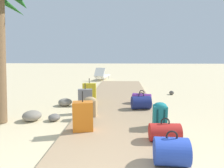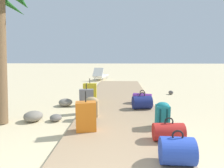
{
  "view_description": "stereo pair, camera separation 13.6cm",
  "coord_description": "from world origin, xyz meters",
  "px_view_note": "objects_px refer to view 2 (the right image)",
  "views": [
    {
      "loc": [
        0.11,
        -1.75,
        1.61
      ],
      "look_at": [
        -0.27,
        5.23,
        0.55
      ],
      "focal_mm": 31.27,
      "sensor_mm": 36.0,
      "label": 1
    },
    {
      "loc": [
        -0.02,
        -1.75,
        1.61
      ],
      "look_at": [
        -0.27,
        5.23,
        0.55
      ],
      "focal_mm": 31.27,
      "sensor_mm": 36.0,
      "label": 2
    }
  ],
  "objects_px": {
    "suitcase_orange": "(86,116)",
    "suitcase_yellow": "(90,93)",
    "duffel_bag_purple": "(142,98)",
    "lounge_chair": "(100,75)",
    "backpack_tan": "(92,106)",
    "duffel_bag_blue": "(177,151)",
    "backpack_teal": "(162,114)",
    "suitcase_grey": "(87,100)",
    "duffel_bag_red": "(168,132)",
    "duffel_bag_navy": "(142,102)"
  },
  "relations": [
    {
      "from": "duffel_bag_purple",
      "to": "lounge_chair",
      "type": "bearing_deg",
      "value": 107.12
    },
    {
      "from": "suitcase_orange",
      "to": "duffel_bag_purple",
      "type": "bearing_deg",
      "value": 58.55
    },
    {
      "from": "duffel_bag_navy",
      "to": "suitcase_orange",
      "type": "bearing_deg",
      "value": -128.34
    },
    {
      "from": "backpack_tan",
      "to": "suitcase_grey",
      "type": "height_order",
      "value": "suitcase_grey"
    },
    {
      "from": "lounge_chair",
      "to": "suitcase_orange",
      "type": "bearing_deg",
      "value": -86.53
    },
    {
      "from": "duffel_bag_blue",
      "to": "backpack_tan",
      "type": "relative_size",
      "value": 1.02
    },
    {
      "from": "suitcase_yellow",
      "to": "duffel_bag_purple",
      "type": "xyz_separation_m",
      "value": [
        1.66,
        -0.03,
        -0.15
      ]
    },
    {
      "from": "duffel_bag_red",
      "to": "duffel_bag_navy",
      "type": "relative_size",
      "value": 0.96
    },
    {
      "from": "duffel_bag_navy",
      "to": "lounge_chair",
      "type": "distance_m",
      "value": 7.06
    },
    {
      "from": "suitcase_orange",
      "to": "lounge_chair",
      "type": "distance_m",
      "value": 8.5
    },
    {
      "from": "backpack_tan",
      "to": "suitcase_orange",
      "type": "distance_m",
      "value": 0.95
    },
    {
      "from": "lounge_chair",
      "to": "duffel_bag_navy",
      "type": "bearing_deg",
      "value": -74.96
    },
    {
      "from": "duffel_bag_red",
      "to": "backpack_tan",
      "type": "bearing_deg",
      "value": 139.26
    },
    {
      "from": "backpack_teal",
      "to": "suitcase_grey",
      "type": "xyz_separation_m",
      "value": [
        -1.8,
        1.18,
        0.01
      ]
    },
    {
      "from": "lounge_chair",
      "to": "backpack_teal",
      "type": "bearing_deg",
      "value": -75.75
    },
    {
      "from": "duffel_bag_blue",
      "to": "backpack_teal",
      "type": "xyz_separation_m",
      "value": [
        0.1,
        1.41,
        0.09
      ]
    },
    {
      "from": "duffel_bag_blue",
      "to": "duffel_bag_red",
      "type": "height_order",
      "value": "duffel_bag_blue"
    },
    {
      "from": "backpack_tan",
      "to": "duffel_bag_purple",
      "type": "bearing_deg",
      "value": 43.36
    },
    {
      "from": "backpack_teal",
      "to": "suitcase_grey",
      "type": "bearing_deg",
      "value": 146.78
    },
    {
      "from": "duffel_bag_navy",
      "to": "backpack_teal",
      "type": "distance_m",
      "value": 1.45
    },
    {
      "from": "duffel_bag_navy",
      "to": "duffel_bag_purple",
      "type": "height_order",
      "value": "duffel_bag_navy"
    },
    {
      "from": "suitcase_yellow",
      "to": "suitcase_grey",
      "type": "height_order",
      "value": "suitcase_yellow"
    },
    {
      "from": "suitcase_orange",
      "to": "suitcase_yellow",
      "type": "bearing_deg",
      "value": 96.43
    },
    {
      "from": "duffel_bag_red",
      "to": "suitcase_orange",
      "type": "bearing_deg",
      "value": 165.77
    },
    {
      "from": "duffel_bag_red",
      "to": "lounge_chair",
      "type": "bearing_deg",
      "value": 103.09
    },
    {
      "from": "duffel_bag_navy",
      "to": "backpack_teal",
      "type": "height_order",
      "value": "backpack_teal"
    },
    {
      "from": "backpack_teal",
      "to": "lounge_chair",
      "type": "height_order",
      "value": "lounge_chair"
    },
    {
      "from": "suitcase_yellow",
      "to": "suitcase_grey",
      "type": "distance_m",
      "value": 0.89
    },
    {
      "from": "duffel_bag_purple",
      "to": "suitcase_grey",
      "type": "bearing_deg",
      "value": -152.11
    },
    {
      "from": "backpack_tan",
      "to": "duffel_bag_navy",
      "type": "bearing_deg",
      "value": 28.21
    },
    {
      "from": "duffel_bag_blue",
      "to": "backpack_teal",
      "type": "bearing_deg",
      "value": 85.75
    },
    {
      "from": "duffel_bag_blue",
      "to": "backpack_tan",
      "type": "xyz_separation_m",
      "value": [
        -1.49,
        2.11,
        0.06
      ]
    },
    {
      "from": "lounge_chair",
      "to": "suitcase_yellow",
      "type": "bearing_deg",
      "value": -87.65
    },
    {
      "from": "duffel_bag_blue",
      "to": "duffel_bag_red",
      "type": "xyz_separation_m",
      "value": [
        0.08,
        0.77,
        -0.04
      ]
    },
    {
      "from": "duffel_bag_red",
      "to": "suitcase_orange",
      "type": "height_order",
      "value": "suitcase_orange"
    },
    {
      "from": "suitcase_yellow",
      "to": "backpack_teal",
      "type": "height_order",
      "value": "suitcase_yellow"
    },
    {
      "from": "duffel_bag_navy",
      "to": "duffel_bag_purple",
      "type": "xyz_separation_m",
      "value": [
        0.08,
        0.62,
        -0.02
      ]
    },
    {
      "from": "suitcase_yellow",
      "to": "duffel_bag_navy",
      "type": "bearing_deg",
      "value": -22.28
    },
    {
      "from": "suitcase_grey",
      "to": "duffel_bag_purple",
      "type": "xyz_separation_m",
      "value": [
        1.62,
        0.86,
        -0.14
      ]
    },
    {
      "from": "suitcase_grey",
      "to": "duffel_bag_purple",
      "type": "height_order",
      "value": "suitcase_grey"
    },
    {
      "from": "duffel_bag_navy",
      "to": "backpack_tan",
      "type": "relative_size",
      "value": 1.18
    },
    {
      "from": "backpack_teal",
      "to": "duffel_bag_navy",
      "type": "bearing_deg",
      "value": 100.39
    },
    {
      "from": "suitcase_orange",
      "to": "lounge_chair",
      "type": "bearing_deg",
      "value": 93.47
    },
    {
      "from": "suitcase_orange",
      "to": "duffel_bag_blue",
      "type": "bearing_deg",
      "value": -38.25
    },
    {
      "from": "duffel_bag_blue",
      "to": "suitcase_yellow",
      "type": "relative_size",
      "value": 0.64
    },
    {
      "from": "suitcase_yellow",
      "to": "suitcase_orange",
      "type": "relative_size",
      "value": 0.97
    },
    {
      "from": "suitcase_yellow",
      "to": "suitcase_orange",
      "type": "height_order",
      "value": "suitcase_orange"
    },
    {
      "from": "suitcase_orange",
      "to": "backpack_tan",
      "type": "bearing_deg",
      "value": 90.75
    },
    {
      "from": "duffel_bag_navy",
      "to": "lounge_chair",
      "type": "xyz_separation_m",
      "value": [
        -1.83,
        6.82,
        0.06
      ]
    },
    {
      "from": "backpack_teal",
      "to": "duffel_bag_purple",
      "type": "height_order",
      "value": "backpack_teal"
    }
  ]
}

